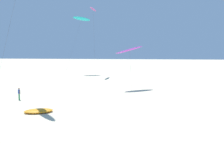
{
  "coord_description": "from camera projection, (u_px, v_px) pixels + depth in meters",
  "views": [
    {
      "loc": [
        4.95,
        -7.59,
        7.45
      ],
      "look_at": [
        2.55,
        17.03,
        5.01
      ],
      "focal_mm": 40.23,
      "sensor_mm": 36.0,
      "label": 1
    }
  ],
  "objects": [
    {
      "name": "flying_kite_1",
      "position": [
        81.0,
        19.0,
        70.44
      ],
      "size": [
        5.23,
        9.71,
        16.38
      ],
      "color": "#19B2B7",
      "rests_on": "ground"
    },
    {
      "name": "flying_kite_3",
      "position": [
        129.0,
        50.0,
        44.88
      ],
      "size": [
        5.41,
        5.78,
        7.95
      ],
      "color": "purple",
      "rests_on": "ground"
    },
    {
      "name": "flying_kite_6",
      "position": [
        93.0,
        9.0,
        64.68
      ],
      "size": [
        1.68,
        5.81,
        17.92
      ],
      "color": "#EA5193",
      "rests_on": "ground"
    },
    {
      "name": "grounded_kite_0",
      "position": [
        39.0,
        111.0,
        28.69
      ],
      "size": [
        3.67,
        2.86,
        0.4
      ],
      "color": "orange",
      "rests_on": "ground"
    },
    {
      "name": "person_near_left",
      "position": [
        19.0,
        93.0,
        35.48
      ],
      "size": [
        0.43,
        0.34,
        1.74
      ],
      "color": "#338E56",
      "rests_on": "ground"
    }
  ]
}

